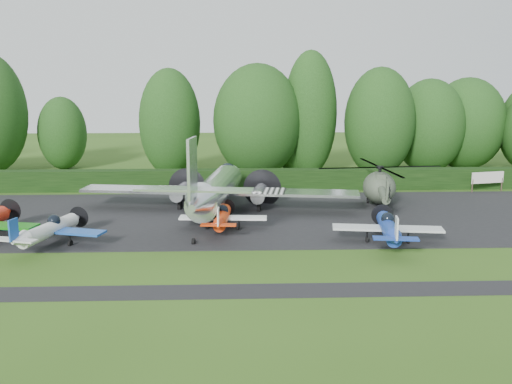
{
  "coord_description": "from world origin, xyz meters",
  "views": [
    {
      "loc": [
        3.47,
        -33.58,
        10.76
      ],
      "look_at": [
        4.99,
        7.41,
        2.5
      ],
      "focal_mm": 40.0,
      "sensor_mm": 36.0,
      "label": 1
    }
  ],
  "objects_px": {
    "helicopter": "(380,185)",
    "transport_plane": "(216,190)",
    "light_plane_white": "(49,229)",
    "light_plane_orange": "(222,217)",
    "light_plane_blue": "(388,228)",
    "sign_board": "(488,178)"
  },
  "relations": [
    {
      "from": "helicopter",
      "to": "transport_plane",
      "type": "bearing_deg",
      "value": -178.53
    },
    {
      "from": "light_plane_white",
      "to": "light_plane_orange",
      "type": "distance_m",
      "value": 11.64
    },
    {
      "from": "light_plane_blue",
      "to": "helicopter",
      "type": "height_order",
      "value": "helicopter"
    },
    {
      "from": "sign_board",
      "to": "light_plane_blue",
      "type": "bearing_deg",
      "value": -116.79
    },
    {
      "from": "light_plane_orange",
      "to": "sign_board",
      "type": "distance_m",
      "value": 28.21
    },
    {
      "from": "light_plane_blue",
      "to": "light_plane_white",
      "type": "bearing_deg",
      "value": 170.78
    },
    {
      "from": "helicopter",
      "to": "light_plane_blue",
      "type": "bearing_deg",
      "value": -111.13
    },
    {
      "from": "light_plane_orange",
      "to": "light_plane_blue",
      "type": "bearing_deg",
      "value": -23.44
    },
    {
      "from": "light_plane_blue",
      "to": "sign_board",
      "type": "distance_m",
      "value": 22.05
    },
    {
      "from": "light_plane_blue",
      "to": "sign_board",
      "type": "height_order",
      "value": "light_plane_blue"
    },
    {
      "from": "helicopter",
      "to": "sign_board",
      "type": "distance_m",
      "value": 13.03
    },
    {
      "from": "transport_plane",
      "to": "light_plane_white",
      "type": "height_order",
      "value": "transport_plane"
    },
    {
      "from": "light_plane_white",
      "to": "light_plane_blue",
      "type": "relative_size",
      "value": 0.98
    },
    {
      "from": "light_plane_white",
      "to": "helicopter",
      "type": "relative_size",
      "value": 0.59
    },
    {
      "from": "transport_plane",
      "to": "light_plane_orange",
      "type": "bearing_deg",
      "value": -91.38
    },
    {
      "from": "light_plane_blue",
      "to": "helicopter",
      "type": "bearing_deg",
      "value": 70.71
    },
    {
      "from": "light_plane_orange",
      "to": "helicopter",
      "type": "xyz_separation_m",
      "value": [
        13.18,
        7.6,
        0.83
      ]
    },
    {
      "from": "transport_plane",
      "to": "light_plane_white",
      "type": "relative_size",
      "value": 3.07
    },
    {
      "from": "transport_plane",
      "to": "sign_board",
      "type": "distance_m",
      "value": 26.88
    },
    {
      "from": "light_plane_orange",
      "to": "sign_board",
      "type": "relative_size",
      "value": 1.91
    },
    {
      "from": "light_plane_orange",
      "to": "sign_board",
      "type": "height_order",
      "value": "light_plane_orange"
    },
    {
      "from": "transport_plane",
      "to": "light_plane_white",
      "type": "xyz_separation_m",
      "value": [
        -10.54,
        -8.24,
        -0.9
      ]
    }
  ]
}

